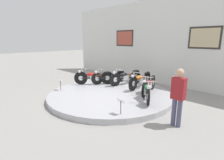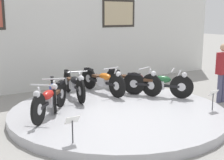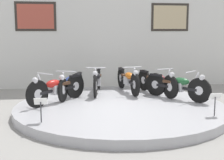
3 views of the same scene
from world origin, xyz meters
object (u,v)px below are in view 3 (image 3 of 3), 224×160
Objects in this scene: motorcycle_red at (56,88)px; motorcycle_black at (97,80)px; info_placard_front_left at (41,105)px; info_placard_front_centre at (215,99)px; motorcycle_maroon at (157,81)px; motorcycle_green at (178,85)px; motorcycle_blue at (71,84)px; motorcycle_orange at (128,79)px.

motorcycle_black is at bearing 45.25° from motorcycle_red.
motorcycle_red is 2.97× the size of info_placard_front_left.
motorcycle_red is at bearing 153.63° from info_placard_front_centre.
motorcycle_green reaches higher than motorcycle_maroon.
motorcycle_orange is (1.71, 0.44, 0.03)m from motorcycle_blue.
motorcycle_blue is 1.76m from motorcycle_orange.
motorcycle_black is 3.18m from info_placard_front_left.
motorcycle_black is at bearing 179.99° from motorcycle_orange.
motorcycle_blue is 0.98× the size of motorcycle_maroon.
info_placard_front_left is (-3.45, -1.71, -0.02)m from motorcycle_green.
motorcycle_black is at bearing 64.28° from info_placard_front_left.
motorcycle_maroon is 3.73× the size of info_placard_front_centre.
motorcycle_blue is 0.93× the size of motorcycle_black.
motorcycle_black is 1.28× the size of motorcycle_green.
motorcycle_blue is at bearing -179.95° from motorcycle_maroon.
motorcycle_blue is 3.65× the size of info_placard_front_centre.
info_placard_front_centre is (0.61, -2.43, -0.02)m from motorcycle_maroon.
motorcycle_blue is 0.93× the size of motorcycle_orange.
info_placard_front_centre is at bearing -26.37° from motorcycle_red.
motorcycle_orange is 1.05× the size of motorcycle_maroon.
motorcycle_maroon is 0.80m from motorcycle_green.
motorcycle_black is at bearing 165.69° from motorcycle_maroon.
motorcycle_blue is at bearing -150.52° from motorcycle_black.
motorcycle_black is 1.76m from motorcycle_maroon.
motorcycle_black is (1.14, 1.15, 0.00)m from motorcycle_red.
motorcycle_maroon is (1.71, -0.44, -0.01)m from motorcycle_black.
motorcycle_red is at bearing -165.92° from motorcycle_maroon.
motorcycle_red is 0.81× the size of motorcycle_blue.
motorcycle_blue is at bearing -165.63° from motorcycle_orange.
motorcycle_green is 3.07× the size of info_placard_front_centre.
motorcycle_orange is (2.07, 1.15, 0.00)m from motorcycle_red.
motorcycle_red is at bearing 179.96° from motorcycle_green.
info_placard_front_centre is (3.69, 0.00, 0.00)m from info_placard_front_left.
motorcycle_orange is 3.18m from info_placard_front_centre.
motorcycle_red is 2.37m from motorcycle_orange.
motorcycle_orange reaches higher than motorcycle_red.
info_placard_front_left is at bearing -128.94° from motorcycle_orange.
motorcycle_orange reaches higher than motorcycle_maroon.
motorcycle_black reaches higher than motorcycle_green.
motorcycle_orange is 0.89m from motorcycle_maroon.
info_placard_front_centre is at bearing -38.13° from motorcycle_blue.
info_placard_front_centre is at bearing -51.05° from motorcycle_black.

